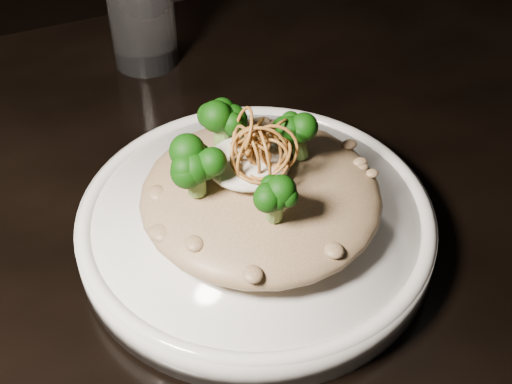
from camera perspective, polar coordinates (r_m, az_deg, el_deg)
table at (r=0.67m, az=-6.94°, el=-9.13°), size 1.10×0.80×0.75m
plate at (r=0.60m, az=0.00°, el=-2.77°), size 0.30×0.30×0.03m
risotto at (r=0.57m, az=0.40°, el=-0.26°), size 0.20×0.20×0.04m
broccoli at (r=0.54m, az=-0.34°, el=3.01°), size 0.13×0.13×0.05m
cheese at (r=0.56m, az=-0.63°, el=2.36°), size 0.07×0.07×0.02m
shallots at (r=0.54m, az=0.45°, el=4.40°), size 0.05×0.05×0.03m
drinking_glass at (r=0.80m, az=-9.15°, el=14.08°), size 0.08×0.08×0.13m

